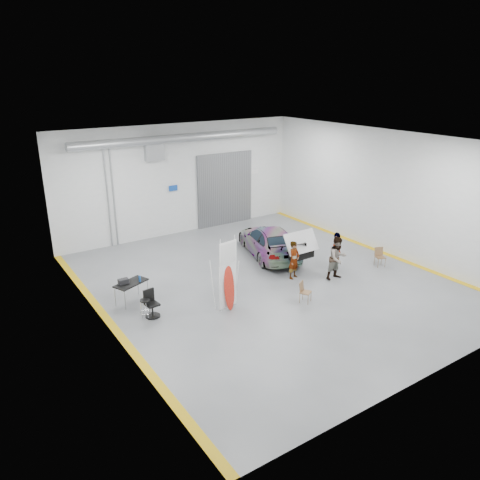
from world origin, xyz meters
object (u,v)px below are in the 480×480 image
folding_chair_near (305,296)px  office_chair (152,305)px  person_b (337,258)px  person_c (336,251)px  shop_stool (146,309)px  work_table (129,283)px  sedan_car (269,241)px  folding_chair_far (380,261)px  surfboard_display (228,281)px  person_a (294,260)px

folding_chair_near → office_chair: 5.91m
person_b → person_c: person_b is taller
shop_stool → work_table: size_ratio=0.51×
sedan_car → folding_chair_near: (-1.85, -4.82, -0.46)m
person_c → folding_chair_far: 2.26m
surfboard_display → person_c: bearing=-2.8°
folding_chair_near → work_table: (-5.71, 3.77, 0.57)m
folding_chair_far → office_chair: (-10.74, 1.41, 0.18)m
person_b → person_c: 1.02m
folding_chair_far → work_table: work_table is taller
person_b → folding_chair_near: bearing=-157.8°
shop_stool → surfboard_display: bearing=-21.1°
sedan_car → person_b: (0.75, -3.88, 0.24)m
sedan_car → surfboard_display: size_ratio=1.71×
folding_chair_near → shop_stool: (-5.70, 2.25, 0.11)m
person_c → folding_chair_far: (2.00, -0.85, -0.62)m
person_b → work_table: person_b is taller
person_c → shop_stool: (-8.99, 0.54, -0.52)m
work_table → folding_chair_near: bearing=-33.4°
person_a → shop_stool: person_a is taller
sedan_car → folding_chair_far: (3.43, -3.96, -0.45)m
sedan_car → person_a: (-0.75, -2.78, 0.13)m
person_c → folding_chair_near: size_ratio=2.14×
person_a → shop_stool: bearing=160.0°
folding_chair_near → shop_stool: bearing=129.4°
sedan_car → person_c: bearing=131.6°
person_c → work_table: person_c is taller
person_a → work_table: person_a is taller
sedan_car → work_table: 7.64m
sedan_car → shop_stool: sedan_car is taller
person_b → office_chair: 8.18m
person_b → sedan_car: bearing=103.2°
person_a → person_b: (1.50, -1.10, 0.11)m
person_c → sedan_car: bearing=-92.0°
person_c → folding_chair_near: (-3.28, -1.70, -0.63)m
person_c → work_table: bearing=-39.6°
person_c → person_b: bearing=21.6°
sedan_car → person_b: person_b is taller
folding_chair_far → office_chair: 10.83m
folding_chair_near → shop_stool: size_ratio=1.11×
sedan_car → person_c: size_ratio=2.77×
person_b → office_chair: person_b is taller
shop_stool → work_table: work_table is taller
person_b → shop_stool: (-8.31, 1.31, -0.59)m
sedan_car → person_c: (1.43, -3.12, 0.18)m
person_a → office_chair: 6.57m
sedan_car → work_table: size_ratio=3.39×
folding_chair_near → folding_chair_far: bearing=-19.9°
folding_chair_far → shop_stool: folding_chair_far is taller
person_c → surfboard_display: bearing=-21.4°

